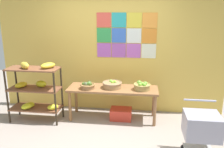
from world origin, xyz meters
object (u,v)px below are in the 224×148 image
object	(u,v)px
display_table	(113,92)
shopping_cart	(201,128)
banana_shelf_unit	(35,88)
fruit_basket_back_right	(142,86)
fruit_basket_back_left	(88,85)
produce_crate_under_table	(121,114)
fruit_basket_left	(112,85)

from	to	relation	value
display_table	shopping_cart	distance (m)	1.84
banana_shelf_unit	display_table	world-z (taller)	banana_shelf_unit
banana_shelf_unit	display_table	size ratio (longest dim) A/B	0.68
fruit_basket_back_right	fruit_basket_back_left	bearing A→B (deg)	-175.91
banana_shelf_unit	display_table	bearing A→B (deg)	9.97
display_table	fruit_basket_back_right	world-z (taller)	fruit_basket_back_right
banana_shelf_unit	produce_crate_under_table	xyz separation A→B (m)	(1.67, 0.25, -0.58)
display_table	produce_crate_under_table	size ratio (longest dim) A/B	4.19
fruit_basket_back_right	banana_shelf_unit	bearing A→B (deg)	-173.64
produce_crate_under_table	banana_shelf_unit	bearing A→B (deg)	-171.36
fruit_basket_back_left	produce_crate_under_table	size ratio (longest dim) A/B	0.70
fruit_basket_back_left	fruit_basket_left	bearing A→B (deg)	13.95
display_table	fruit_basket_left	world-z (taller)	fruit_basket_left
fruit_basket_back_left	display_table	bearing A→B (deg)	12.60
fruit_basket_back_right	fruit_basket_left	bearing A→B (deg)	175.94
display_table	fruit_basket_left	bearing A→B (deg)	145.91
fruit_basket_back_right	shopping_cart	distance (m)	1.43
shopping_cart	fruit_basket_left	bearing A→B (deg)	149.31
display_table	fruit_basket_back_left	bearing A→B (deg)	-167.40
banana_shelf_unit	fruit_basket_back_left	bearing A→B (deg)	8.70
display_table	shopping_cart	bearing A→B (deg)	-37.91
banana_shelf_unit	shopping_cart	bearing A→B (deg)	-16.38
display_table	fruit_basket_back_right	distance (m)	0.59
fruit_basket_back_right	produce_crate_under_table	xyz separation A→B (m)	(-0.40, 0.02, -0.62)
produce_crate_under_table	fruit_basket_back_right	bearing A→B (deg)	-3.21
fruit_basket_back_right	produce_crate_under_table	world-z (taller)	fruit_basket_back_right
display_table	fruit_basket_back_left	world-z (taller)	fruit_basket_back_left
banana_shelf_unit	fruit_basket_left	xyz separation A→B (m)	(1.49, 0.27, 0.04)
fruit_basket_left	fruit_basket_back_right	bearing A→B (deg)	-4.06
fruit_basket_back_left	produce_crate_under_table	world-z (taller)	fruit_basket_back_left
fruit_basket_back_left	produce_crate_under_table	xyz separation A→B (m)	(0.65, 0.10, -0.61)
banana_shelf_unit	fruit_basket_back_left	world-z (taller)	banana_shelf_unit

